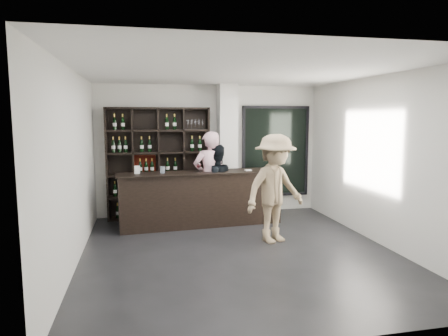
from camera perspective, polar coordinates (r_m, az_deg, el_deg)
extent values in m
cube|color=black|center=(6.68, 2.09, -11.90)|extent=(5.00, 5.50, 0.01)
cube|color=silver|center=(8.83, 0.47, 2.46)|extent=(0.40, 0.40, 2.90)
cube|color=black|center=(9.37, 7.37, 2.37)|extent=(1.60, 0.08, 2.10)
cube|color=black|center=(9.37, 7.37, 2.37)|extent=(1.48, 0.02, 1.98)
cube|color=black|center=(8.13, -3.28, -4.50)|extent=(3.25, 0.61, 1.07)
cube|color=black|center=(8.04, -3.31, -0.66)|extent=(3.33, 0.69, 0.03)
imported|color=#D19DA9|center=(8.19, -2.03, -1.42)|extent=(0.76, 0.55, 1.91)
imported|color=black|center=(8.23, -1.25, -2.34)|extent=(0.94, 0.82, 1.63)
imported|color=#917A59|center=(7.02, 7.29, -2.95)|extent=(1.41, 1.13, 1.90)
cylinder|color=silver|center=(7.94, -8.79, -0.25)|extent=(0.10, 0.10, 0.13)
cube|color=white|center=(8.21, 3.46, -0.32)|extent=(0.13, 0.13, 0.02)
cube|color=white|center=(7.94, -12.31, -0.25)|extent=(0.11, 0.07, 0.15)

